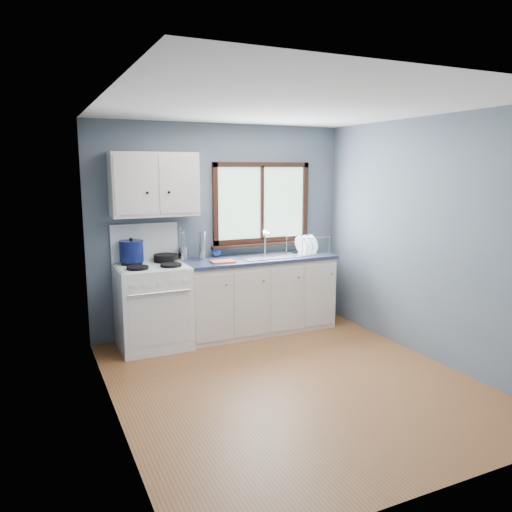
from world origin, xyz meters
name	(u,v)px	position (x,y,z in m)	size (l,w,h in m)	color
floor	(291,382)	(0.00, 0.00, -0.01)	(3.20, 3.60, 0.02)	brown
ceiling	(295,105)	(0.00, 0.00, 2.51)	(3.20, 3.60, 0.02)	white
wall_back	(221,229)	(0.00, 1.81, 1.25)	(3.20, 0.02, 2.50)	slate
wall_front	(446,296)	(0.00, -1.81, 1.25)	(3.20, 0.02, 2.50)	slate
wall_left	(109,265)	(-1.61, 0.00, 1.25)	(0.02, 3.60, 2.50)	slate
wall_right	(430,240)	(1.61, 0.00, 1.25)	(0.02, 3.60, 2.50)	slate
gas_range	(153,304)	(-0.95, 1.47, 0.49)	(0.76, 0.69, 1.36)	white
base_cabinets	(258,298)	(0.36, 1.49, 0.41)	(1.85, 0.60, 0.88)	beige
countertop	(258,259)	(0.36, 1.49, 0.90)	(1.89, 0.64, 0.04)	#1F2944
sink	(272,261)	(0.54, 1.49, 0.86)	(0.84, 0.46, 0.44)	silver
window	(262,209)	(0.54, 1.77, 1.48)	(1.36, 0.10, 1.03)	#9EC6A8
upper_cabinets	(154,185)	(-0.85, 1.63, 1.80)	(0.95, 0.35, 0.70)	beige
skillet	(166,257)	(-0.75, 1.61, 0.99)	(0.44, 0.36, 0.06)	black
stockpot	(131,251)	(-1.13, 1.62, 1.08)	(0.35, 0.35, 0.27)	#0D1548
utensil_crock	(183,253)	(-0.53, 1.68, 1.00)	(0.15, 0.15, 0.40)	silver
thermos	(202,246)	(-0.31, 1.62, 1.08)	(0.08, 0.08, 0.33)	silver
soap_bottle	(217,245)	(-0.09, 1.72, 1.06)	(0.11, 0.11, 0.28)	#264DA7
dish_towel	(223,262)	(-0.16, 1.35, 0.93)	(0.26, 0.19, 0.02)	#D86031
dish_rack	(307,248)	(1.03, 1.48, 0.98)	(0.49, 0.40, 0.23)	silver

